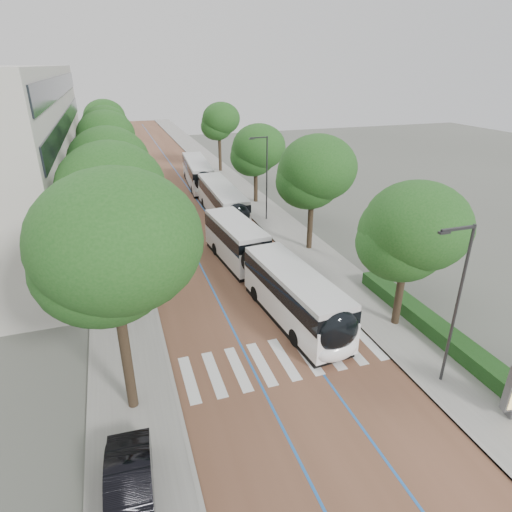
{
  "coord_description": "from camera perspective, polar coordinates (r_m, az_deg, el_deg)",
  "views": [
    {
      "loc": [
        -6.99,
        -15.79,
        14.1
      ],
      "look_at": [
        1.32,
        8.92,
        2.4
      ],
      "focal_mm": 30.0,
      "sensor_mm": 36.0,
      "label": 1
    }
  ],
  "objects": [
    {
      "name": "hedge",
      "position": [
        26.32,
        23.15,
        -9.1
      ],
      "size": [
        1.2,
        14.0,
        0.8
      ],
      "primitive_type": "cube",
      "color": "#183F15",
      "rests_on": "sidewalk_right"
    },
    {
      "name": "lane_line_left",
      "position": [
        57.8,
        -12.84,
        9.47
      ],
      "size": [
        0.12,
        126.0,
        0.01
      ],
      "primitive_type": "cube",
      "color": "#225DAB",
      "rests_on": "road"
    },
    {
      "name": "trees_right",
      "position": [
        39.69,
        3.64,
        12.31
      ],
      "size": [
        6.03,
        47.43,
        8.92
      ],
      "color": "black",
      "rests_on": "ground"
    },
    {
      "name": "ground",
      "position": [
        22.3,
        4.24,
        -15.14
      ],
      "size": [
        160.0,
        160.0,
        0.0
      ],
      "primitive_type": "plane",
      "color": "#51544C",
      "rests_on": "ground"
    },
    {
      "name": "bus_queued_0",
      "position": [
        42.71,
        -4.44,
        7.11
      ],
      "size": [
        2.71,
        12.43,
        3.2
      ],
      "rotation": [
        0.0,
        0.0,
        -0.01
      ],
      "color": "white",
      "rests_on": "ground"
    },
    {
      "name": "streetlight_near",
      "position": [
        20.86,
        25.11,
        -4.75
      ],
      "size": [
        1.82,
        0.2,
        8.0
      ],
      "color": "#313133",
      "rests_on": "sidewalk_right"
    },
    {
      "name": "zebra_crossing",
      "position": [
        23.06,
        3.74,
        -13.51
      ],
      "size": [
        10.55,
        3.6,
        0.01
      ],
      "color": "silver",
      "rests_on": "ground"
    },
    {
      "name": "road",
      "position": [
        57.97,
        -11.25,
        9.64
      ],
      "size": [
        11.0,
        140.0,
        0.02
      ],
      "primitive_type": "cube",
      "color": "brown",
      "rests_on": "ground"
    },
    {
      "name": "trees_left",
      "position": [
        39.97,
        -19.5,
        12.67
      ],
      "size": [
        6.43,
        61.25,
        10.26
      ],
      "color": "black",
      "rests_on": "ground"
    },
    {
      "name": "bus_queued_1",
      "position": [
        54.86,
        -7.74,
        10.81
      ],
      "size": [
        3.35,
        12.54,
        3.2
      ],
      "rotation": [
        0.0,
        0.0,
        -0.07
      ],
      "color": "white",
      "rests_on": "ground"
    },
    {
      "name": "lamp_post_left",
      "position": [
        25.82,
        -15.13,
        0.54
      ],
      "size": [
        0.14,
        0.14,
        8.0
      ],
      "primitive_type": "cylinder",
      "color": "#313133",
      "rests_on": "sidewalk_left"
    },
    {
      "name": "streetlight_far",
      "position": [
        41.23,
        1.21,
        11.15
      ],
      "size": [
        1.82,
        0.2,
        8.0
      ],
      "color": "#313133",
      "rests_on": "sidewalk_right"
    },
    {
      "name": "kerb_left",
      "position": [
        57.55,
        -16.83,
        9.02
      ],
      "size": [
        0.2,
        140.0,
        0.14
      ],
      "primitive_type": "cube",
      "color": "gray",
      "rests_on": "ground"
    },
    {
      "name": "sidewalk_right",
      "position": [
        59.33,
        -3.97,
        10.42
      ],
      "size": [
        4.0,
        140.0,
        0.12
      ],
      "primitive_type": "cube",
      "color": "gray",
      "rests_on": "ground"
    },
    {
      "name": "parked_car",
      "position": [
        17.22,
        -16.52,
        -27.44
      ],
      "size": [
        1.83,
        4.61,
        1.49
      ],
      "primitive_type": "imported",
      "rotation": [
        0.0,
        0.0,
        -0.05
      ],
      "color": "black",
      "rests_on": "sidewalk_left"
    },
    {
      "name": "kerb_right",
      "position": [
        58.9,
        -5.79,
        10.26
      ],
      "size": [
        0.2,
        140.0,
        0.14
      ],
      "primitive_type": "cube",
      "color": "gray",
      "rests_on": "ground"
    },
    {
      "name": "lane_line_right",
      "position": [
        58.18,
        -9.68,
        9.83
      ],
      "size": [
        0.12,
        126.0,
        0.01
      ],
      "primitive_type": "cube",
      "color": "#225DAB",
      "rests_on": "road"
    },
    {
      "name": "sidewalk_left",
      "position": [
        57.54,
        -18.73,
        8.77
      ],
      "size": [
        4.0,
        140.0,
        0.12
      ],
      "primitive_type": "cube",
      "color": "gray",
      "rests_on": "ground"
    },
    {
      "name": "lead_bus",
      "position": [
        28.38,
        1.45,
        -1.91
      ],
      "size": [
        4.14,
        18.54,
        3.2
      ],
      "rotation": [
        0.0,
        0.0,
        0.09
      ],
      "color": "black",
      "rests_on": "ground"
    }
  ]
}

